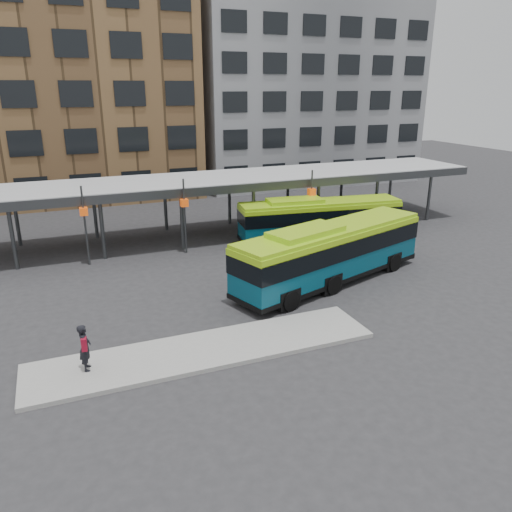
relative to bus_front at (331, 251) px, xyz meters
The scene contains 9 objects.
ground 3.92m from the bus_front, 149.14° to the right, with size 120.00×120.00×0.00m, color #28282B.
boarding_island 9.90m from the bus_front, 150.58° to the right, with size 14.00×3.00×0.18m, color gray.
canopy 11.69m from the bus_front, 105.43° to the left, with size 40.00×6.53×4.80m.
building_brick 34.16m from the bus_front, 113.29° to the left, with size 26.00×14.00×22.00m, color brown.
building_grey 33.90m from the bus_front, 66.72° to the left, with size 24.00×14.00×20.00m, color slate.
bus_front is the anchor object (origin of this frame).
bus_rear 7.71m from the bus_front, 65.54° to the left, with size 11.36×3.76×3.07m.
pedestrian 13.89m from the bus_front, 160.51° to the right, with size 0.50×0.71×1.83m.
bike_rack 13.72m from the bus_front, 47.22° to the left, with size 4.26×1.26×1.00m.
Camera 1 is at (-10.38, -20.31, 10.24)m, focal length 35.00 mm.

